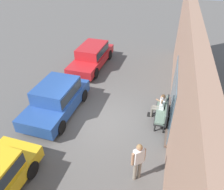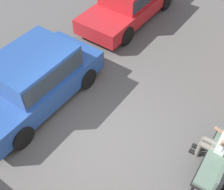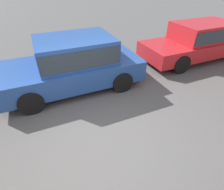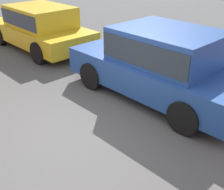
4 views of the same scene
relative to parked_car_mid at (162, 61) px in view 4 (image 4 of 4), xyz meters
name	(u,v)px [view 4 (image 4 of 4)]	position (x,y,z in m)	size (l,w,h in m)	color
ground_plane	(80,134)	(0.13, 2.27, -0.83)	(60.00, 60.00, 0.00)	#565451
parked_car_mid	(162,61)	(0.00, 0.00, 0.00)	(4.20, 2.07, 1.54)	#23478E
parked_car_far	(40,26)	(4.89, -0.08, -0.06)	(4.22, 1.97, 1.40)	gold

